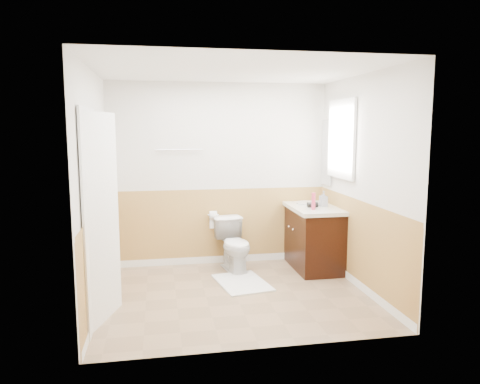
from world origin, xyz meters
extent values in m
plane|color=#8C7051|center=(0.00, 0.00, 0.00)|extent=(3.00, 3.00, 0.00)
plane|color=white|center=(0.00, 0.00, 2.50)|extent=(3.00, 3.00, 0.00)
plane|color=silver|center=(0.00, 1.30, 1.25)|extent=(3.00, 0.00, 3.00)
plane|color=silver|center=(0.00, -1.30, 1.25)|extent=(3.00, 0.00, 3.00)
plane|color=silver|center=(-1.50, 0.00, 1.25)|extent=(0.00, 3.00, 3.00)
plane|color=silver|center=(1.50, 0.00, 1.25)|extent=(0.00, 3.00, 3.00)
plane|color=tan|center=(0.00, 1.29, 0.50)|extent=(3.00, 0.00, 3.00)
plane|color=tan|center=(0.00, -1.29, 0.50)|extent=(3.00, 0.00, 3.00)
plane|color=tan|center=(-1.49, 0.00, 0.50)|extent=(0.00, 2.60, 2.60)
plane|color=tan|center=(1.49, 0.00, 0.50)|extent=(0.00, 2.60, 2.60)
imported|color=white|center=(0.15, 0.91, 0.35)|extent=(0.50, 0.74, 0.69)
cube|color=white|center=(0.15, 0.36, 0.01)|extent=(0.68, 0.89, 0.02)
cube|color=black|center=(1.21, 0.88, 0.40)|extent=(0.55, 1.10, 0.80)
sphere|color=silver|center=(0.91, 0.78, 0.55)|extent=(0.03, 0.03, 0.03)
sphere|color=silver|center=(0.91, 0.98, 0.55)|extent=(0.03, 0.03, 0.03)
cube|color=silver|center=(1.20, 0.88, 0.83)|extent=(0.60, 1.15, 0.05)
cylinder|color=silver|center=(1.21, 1.03, 0.86)|extent=(0.36, 0.36, 0.02)
cylinder|color=silver|center=(1.39, 1.03, 0.92)|extent=(0.02, 0.02, 0.14)
cylinder|color=#C63355|center=(1.11, 0.57, 0.96)|extent=(0.05, 0.05, 0.22)
imported|color=#9095A2|center=(1.33, 0.80, 0.95)|extent=(0.09, 0.10, 0.21)
cylinder|color=black|center=(1.16, 0.74, 0.89)|extent=(0.14, 0.07, 0.07)
cylinder|color=black|center=(1.13, 0.82, 0.86)|extent=(0.03, 0.03, 0.07)
cube|color=silver|center=(1.48, 1.10, 1.55)|extent=(0.02, 0.35, 0.90)
cube|color=white|center=(1.47, 0.59, 1.75)|extent=(0.04, 0.80, 1.00)
cube|color=white|center=(1.49, 0.59, 1.75)|extent=(0.01, 0.70, 0.90)
cube|color=white|center=(-1.40, -0.45, 1.02)|extent=(0.29, 0.78, 2.04)
cube|color=white|center=(-1.48, -0.45, 1.03)|extent=(0.02, 0.92, 2.10)
sphere|color=silver|center=(-1.34, -0.12, 0.95)|extent=(0.06, 0.06, 0.06)
cylinder|color=silver|center=(-0.55, 1.25, 1.60)|extent=(0.62, 0.02, 0.02)
cylinder|color=silver|center=(-0.10, 1.23, 0.70)|extent=(0.14, 0.02, 0.02)
cylinder|color=white|center=(-0.10, 1.23, 0.70)|extent=(0.10, 0.11, 0.11)
cube|color=white|center=(-0.10, 1.23, 0.59)|extent=(0.10, 0.01, 0.16)
camera|label=1|loc=(-0.84, -4.93, 1.89)|focal=34.21mm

